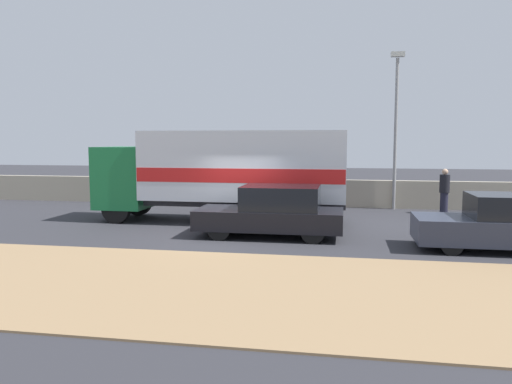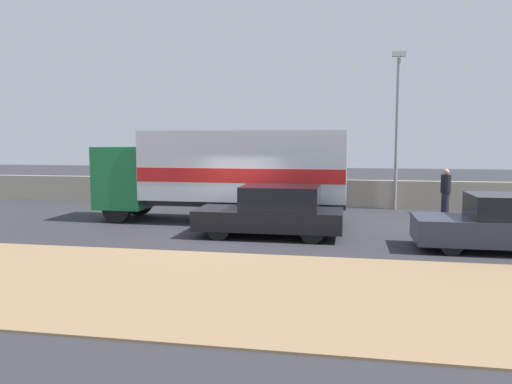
# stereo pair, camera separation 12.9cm
# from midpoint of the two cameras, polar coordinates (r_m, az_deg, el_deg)

# --- Properties ---
(ground_plane) EXTENTS (80.00, 80.00, 0.00)m
(ground_plane) POSITION_cam_midpoint_polar(r_m,az_deg,el_deg) (15.36, -2.64, -5.16)
(ground_plane) COLOR #2D2D33
(dirt_shoulder_foreground) EXTENTS (60.00, 5.79, 0.04)m
(dirt_shoulder_foreground) POSITION_cam_midpoint_polar(r_m,az_deg,el_deg) (10.51, -9.20, -10.32)
(dirt_shoulder_foreground) COLOR #937551
(dirt_shoulder_foreground) RESTS_ON ground_plane
(stone_wall_backdrop) EXTENTS (60.00, 0.35, 1.21)m
(stone_wall_backdrop) POSITION_cam_midpoint_polar(r_m,az_deg,el_deg) (22.72, 1.76, -0.01)
(stone_wall_backdrop) COLOR #A39984
(stone_wall_backdrop) RESTS_ON ground_plane
(street_lamp) EXTENTS (0.56, 0.28, 6.64)m
(street_lamp) POSITION_cam_midpoint_polar(r_m,az_deg,el_deg) (22.14, 16.00, 8.05)
(street_lamp) COLOR gray
(street_lamp) RESTS_ON ground_plane
(box_truck) EXTENTS (8.99, 2.51, 3.28)m
(box_truck) POSITION_cam_midpoint_polar(r_m,az_deg,el_deg) (18.01, -3.16, 2.47)
(box_truck) COLOR #196B38
(box_truck) RESTS_ON ground_plane
(car_hatchback) EXTENTS (4.46, 1.85, 1.58)m
(car_hatchback) POSITION_cam_midpoint_polar(r_m,az_deg,el_deg) (15.23, 2.19, -2.28)
(car_hatchback) COLOR black
(car_hatchback) RESTS_ON ground_plane
(car_sedan_second) EXTENTS (4.40, 1.83, 1.52)m
(car_sedan_second) POSITION_cam_midpoint_polar(r_m,az_deg,el_deg) (14.84, 26.74, -3.29)
(car_sedan_second) COLOR #282D3D
(car_sedan_second) RESTS_ON ground_plane
(pedestrian) EXTENTS (0.40, 0.40, 1.82)m
(pedestrian) POSITION_cam_midpoint_polar(r_m,az_deg,el_deg) (21.36, 21.02, 0.14)
(pedestrian) COLOR #1E1E2D
(pedestrian) RESTS_ON ground_plane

